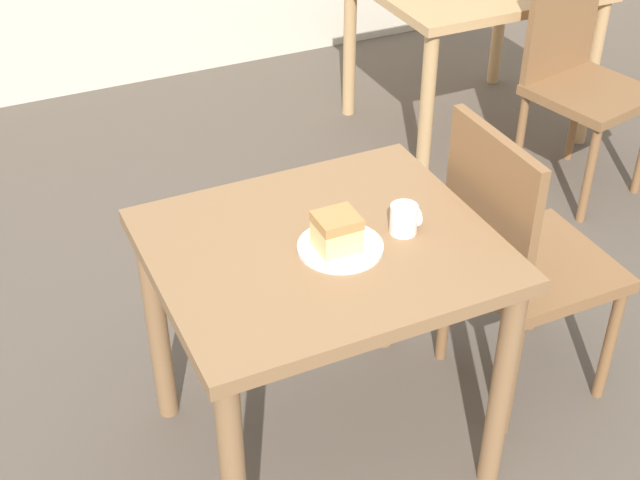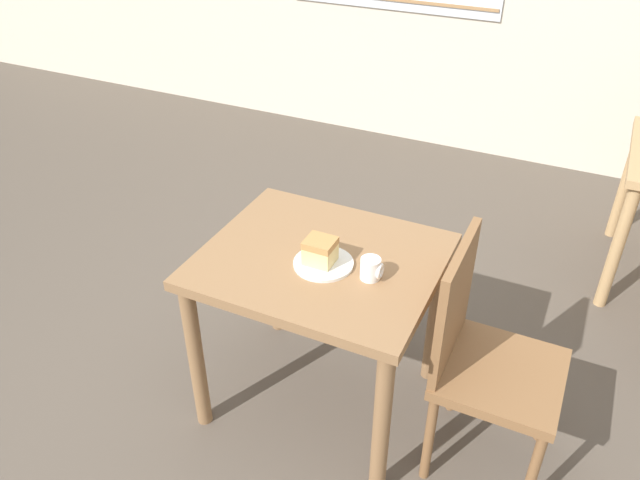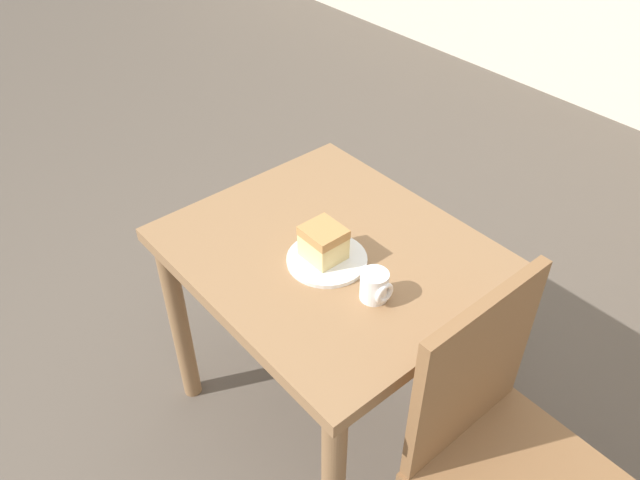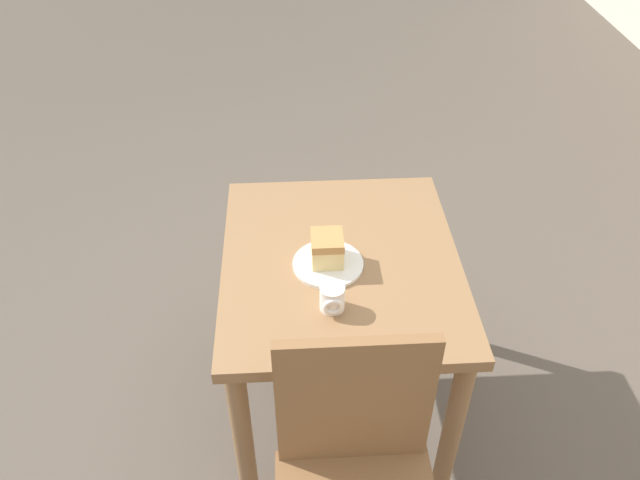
# 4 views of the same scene
# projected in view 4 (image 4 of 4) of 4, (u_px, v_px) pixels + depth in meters

# --- Properties ---
(ground_plane) EXTENTS (14.00, 14.00, 0.00)m
(ground_plane) POSITION_uv_depth(u_px,v_px,m) (248.00, 408.00, 2.36)
(ground_plane) COLOR brown
(dining_table_near) EXTENTS (0.85, 0.73, 0.73)m
(dining_table_near) POSITION_uv_depth(u_px,v_px,m) (340.00, 287.00, 2.00)
(dining_table_near) COLOR olive
(dining_table_near) RESTS_ON ground_plane
(plate) EXTENTS (0.22, 0.22, 0.01)m
(plate) POSITION_uv_depth(u_px,v_px,m) (328.00, 264.00, 1.89)
(plate) COLOR white
(plate) RESTS_ON dining_table_near
(cake_slice) EXTENTS (0.10, 0.10, 0.09)m
(cake_slice) POSITION_uv_depth(u_px,v_px,m) (327.00, 248.00, 1.87)
(cake_slice) COLOR #E0C67F
(cake_slice) RESTS_ON plate
(coffee_mug) EXTENTS (0.08, 0.07, 0.08)m
(coffee_mug) POSITION_uv_depth(u_px,v_px,m) (332.00, 299.00, 1.73)
(coffee_mug) COLOR white
(coffee_mug) RESTS_ON dining_table_near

